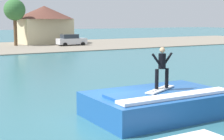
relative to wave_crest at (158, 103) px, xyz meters
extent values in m
plane|color=#316974|center=(-1.94, 0.76, -0.55)|extent=(260.00, 260.00, 0.00)
cube|color=#1F559D|center=(0.00, 0.04, -0.03)|extent=(6.04, 3.84, 1.03)
cube|color=#1F559D|center=(0.00, -0.44, 0.54)|extent=(5.14, 1.73, 0.11)
cube|color=white|center=(0.00, -1.21, 0.55)|extent=(5.44, 0.69, 0.12)
cube|color=white|center=(-0.03, -0.15, 0.64)|extent=(2.06, 1.31, 0.06)
cube|color=black|center=(-0.03, -0.15, 0.67)|extent=(1.75, 0.92, 0.01)
cylinder|color=black|center=(-0.19, -0.09, 1.10)|extent=(0.16, 0.16, 0.86)
cylinder|color=black|center=(0.35, -0.09, 1.10)|extent=(0.16, 0.16, 0.86)
cylinder|color=black|center=(0.08, -0.09, 1.86)|extent=(0.32, 0.32, 0.65)
sphere|color=tan|center=(0.08, -0.09, 2.33)|extent=(0.24, 0.24, 0.24)
cylinder|color=black|center=(-0.25, -0.09, 1.97)|extent=(0.43, 0.10, 0.49)
cylinder|color=black|center=(0.42, -0.09, 1.97)|extent=(0.43, 0.10, 0.49)
cube|color=silver|center=(13.12, 39.33, 0.22)|extent=(4.58, 1.82, 0.90)
cube|color=#262D38|center=(12.78, 39.33, 0.99)|extent=(2.52, 1.64, 0.64)
cylinder|color=black|center=(14.61, 40.29, -0.23)|extent=(0.64, 0.22, 0.64)
cylinder|color=black|center=(14.61, 38.37, -0.23)|extent=(0.64, 0.22, 0.64)
cylinder|color=black|center=(11.63, 40.29, -0.23)|extent=(0.64, 0.22, 0.64)
cylinder|color=black|center=(11.63, 38.37, -0.23)|extent=(0.64, 0.22, 0.64)
cube|color=beige|center=(11.14, 46.07, 1.56)|extent=(7.97, 6.53, 4.21)
cone|color=brown|center=(11.14, 46.07, 4.76)|extent=(9.89, 9.89, 2.18)
cylinder|color=brown|center=(5.43, 43.24, 1.77)|extent=(0.53, 0.53, 4.63)
sphere|color=#346934|center=(5.43, 43.24, 5.06)|extent=(3.28, 3.28, 3.28)
camera|label=1|loc=(-9.37, -12.13, 3.64)|focal=57.22mm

